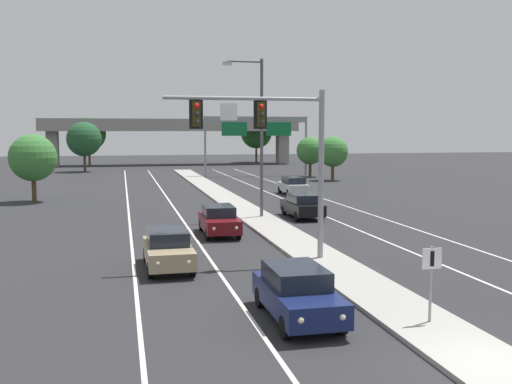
% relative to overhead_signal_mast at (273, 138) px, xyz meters
% --- Properties ---
extents(ground_plane, '(260.00, 260.00, 0.00)m').
position_rel_overhead_signal_mast_xyz_m(ground_plane, '(2.21, -12.22, -5.31)').
color(ground_plane, '#28282B').
extents(median_island, '(2.40, 110.00, 0.15)m').
position_rel_overhead_signal_mast_xyz_m(median_island, '(2.21, 5.78, -5.24)').
color(median_island, '#9E9B93').
rests_on(median_island, ground).
extents(lane_stripe_oncoming_center, '(0.14, 100.00, 0.01)m').
position_rel_overhead_signal_mast_xyz_m(lane_stripe_oncoming_center, '(-2.49, 12.78, -5.31)').
color(lane_stripe_oncoming_center, silver).
rests_on(lane_stripe_oncoming_center, ground).
extents(lane_stripe_receding_center, '(0.14, 100.00, 0.01)m').
position_rel_overhead_signal_mast_xyz_m(lane_stripe_receding_center, '(6.91, 12.78, -5.31)').
color(lane_stripe_receding_center, silver).
rests_on(lane_stripe_receding_center, ground).
extents(edge_stripe_left, '(0.14, 100.00, 0.01)m').
position_rel_overhead_signal_mast_xyz_m(edge_stripe_left, '(-5.79, 12.78, -5.31)').
color(edge_stripe_left, silver).
rests_on(edge_stripe_left, ground).
extents(edge_stripe_right, '(0.14, 100.00, 0.01)m').
position_rel_overhead_signal_mast_xyz_m(edge_stripe_right, '(10.21, 12.78, -5.31)').
color(edge_stripe_right, silver).
rests_on(edge_stripe_right, ground).
extents(overhead_signal_mast, '(6.81, 0.44, 7.20)m').
position_rel_overhead_signal_mast_xyz_m(overhead_signal_mast, '(0.00, 0.00, 0.00)').
color(overhead_signal_mast, gray).
rests_on(overhead_signal_mast, median_island).
extents(median_sign_post, '(0.60, 0.10, 2.20)m').
position_rel_overhead_signal_mast_xyz_m(median_sign_post, '(2.37, -9.02, -3.72)').
color(median_sign_post, gray).
rests_on(median_sign_post, median_island).
extents(street_lamp_median, '(2.58, 0.28, 10.00)m').
position_rel_overhead_signal_mast_xyz_m(street_lamp_median, '(2.33, 12.76, 0.48)').
color(street_lamp_median, '#4C4C51').
rests_on(street_lamp_median, median_island).
extents(car_oncoming_navy, '(1.82, 4.47, 1.58)m').
position_rel_overhead_signal_mast_xyz_m(car_oncoming_navy, '(-1.16, -7.51, -4.49)').
color(car_oncoming_navy, '#141E4C').
rests_on(car_oncoming_navy, ground).
extents(car_oncoming_tan, '(1.87, 4.49, 1.58)m').
position_rel_overhead_signal_mast_xyz_m(car_oncoming_tan, '(-4.42, 0.00, -4.49)').
color(car_oncoming_tan, tan).
rests_on(car_oncoming_tan, ground).
extents(car_oncoming_darkred, '(1.89, 4.50, 1.58)m').
position_rel_overhead_signal_mast_xyz_m(car_oncoming_darkred, '(-1.10, 7.40, -4.49)').
color(car_oncoming_darkred, '#5B0F14').
rests_on(car_oncoming_darkred, ground).
extents(car_receding_black, '(1.83, 4.47, 1.58)m').
position_rel_overhead_signal_mast_xyz_m(car_receding_black, '(5.21, 12.44, -4.49)').
color(car_receding_black, black).
rests_on(car_receding_black, ground).
extents(car_receding_silver, '(1.86, 4.49, 1.58)m').
position_rel_overhead_signal_mast_xyz_m(car_receding_silver, '(8.60, 26.15, -4.49)').
color(car_receding_silver, '#B7B7BC').
rests_on(car_receding_silver, ground).
extents(highway_sign_gantry, '(13.28, 0.42, 7.50)m').
position_rel_overhead_signal_mast_xyz_m(highway_sign_gantry, '(10.41, 48.62, 0.85)').
color(highway_sign_gantry, gray).
rests_on(highway_sign_gantry, ground).
extents(overpass_bridge, '(42.40, 6.40, 7.65)m').
position_rel_overhead_signal_mast_xyz_m(overpass_bridge, '(2.21, 76.31, 0.47)').
color(overpass_bridge, gray).
rests_on(overpass_bridge, ground).
extents(tree_far_left_b, '(3.73, 3.73, 5.40)m').
position_rel_overhead_signal_mast_xyz_m(tree_far_left_b, '(-13.03, 25.47, -1.79)').
color(tree_far_left_b, '#4C3823').
rests_on(tree_far_left_b, ground).
extents(tree_far_left_c, '(5.49, 5.49, 7.94)m').
position_rel_overhead_signal_mast_xyz_m(tree_far_left_c, '(-11.30, 76.44, -0.13)').
color(tree_far_left_c, '#4C3823').
rests_on(tree_far_left_c, ground).
extents(tree_far_right_b, '(5.63, 5.63, 8.15)m').
position_rel_overhead_signal_mast_xyz_m(tree_far_right_b, '(17.75, 81.02, 0.01)').
color(tree_far_right_b, '#4C3823').
rests_on(tree_far_right_b, ground).
extents(tree_far_right_a, '(3.42, 3.42, 4.95)m').
position_rel_overhead_signal_mast_xyz_m(tree_far_right_a, '(16.56, 45.78, -2.09)').
color(tree_far_right_a, '#4C3823').
rests_on(tree_far_right_a, ground).
extents(tree_far_right_c, '(3.48, 3.48, 5.04)m').
position_rel_overhead_signal_mast_xyz_m(tree_far_right_c, '(17.36, 39.94, -2.03)').
color(tree_far_right_c, '#4C3823').
rests_on(tree_far_right_c, ground).
extents(tree_far_left_a, '(4.80, 4.80, 6.95)m').
position_rel_overhead_signal_mast_xyz_m(tree_far_left_a, '(-11.20, 61.41, -0.77)').
color(tree_far_left_a, '#4C3823').
rests_on(tree_far_left_a, ground).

